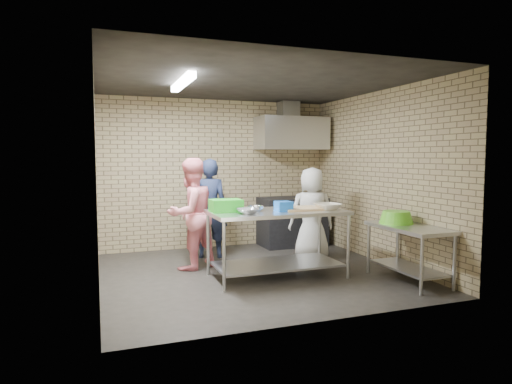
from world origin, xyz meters
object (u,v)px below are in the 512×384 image
Objects in this scene: green_basin at (396,217)px; woman_pink at (191,214)px; prep_table at (277,244)px; side_counter at (408,254)px; blue_tub at (284,206)px; green_crate at (226,206)px; man_navy at (209,208)px; woman_white at (312,214)px; stove at (292,221)px; bottle_green at (309,139)px; bottle_red at (290,138)px.

green_basin is 0.28× the size of woman_pink.
prep_table is 1.55× the size of side_counter.
prep_table is 0.54m from blue_tub.
green_crate is 1.38m from man_navy.
man_navy reaches higher than prep_table.
stove is at bearing -84.10° from woman_white.
bottle_green is at bearing 28.07° from stove.
green_basin is 0.31× the size of woman_white.
stove is at bearing -151.93° from bottle_green.
man_navy is (0.10, 1.36, -0.19)m from green_crate.
side_counter is 0.52m from green_basin.
green_basin is (1.50, -0.45, -0.16)m from blue_tub.
side_counter is at bearing -82.38° from bottle_red.
bottle_green reaches higher than side_counter.
side_counter is (1.57, -0.80, -0.09)m from prep_table.
bottle_red reaches higher than man_navy.
woman_pink is at bearing 138.19° from blue_tub.
bottle_green is 3.15m from woman_pink.
bottle_red is at bearing 63.95° from blue_tub.
green_crate is 0.25× the size of man_navy.
stove is 8.00× the size of bottle_green.
woman_pink reaches higher than woman_white.
bottle_red is at bearing 97.90° from green_basin.
green_crate is (-0.70, 0.12, 0.55)m from prep_table.
prep_table is 1.39m from woman_pink.
woman_white is at bearing -99.58° from bottle_red.
bottle_green is at bearing 42.38° from green_crate.
woman_white reaches higher than prep_table.
man_navy reaches higher than blue_tub.
prep_table is at bearing -125.62° from bottle_green.
green_basin is 2.98m from bottle_green.
man_navy reaches higher than green_basin.
green_basin is at bearing -80.24° from stove.
woman_pink reaches higher than man_navy.
bottle_red is at bearing 97.62° from side_counter.
stove is 6.67× the size of bottle_red.
side_counter is 2.79m from stove.
woman_white is (1.63, 0.67, -0.26)m from green_crate.
green_crate is 2.00× the size of blue_tub.
green_crate is 0.28× the size of woman_white.
man_navy is at bearing -9.46° from woman_white.
stove is 1.60m from bottle_red.
stove is at bearing 45.17° from green_crate.
prep_table is 12.39× the size of bottle_green.
green_crate is at bearing 85.18° from woman_pink.
blue_tub is at bearing 163.31° from green_basin.
bottle_green is at bearing 178.47° from woman_pink.
bottle_green is (2.27, 2.07, 1.00)m from green_crate.
woman_pink is at bearing 113.78° from green_crate.
prep_table is 10.32× the size of bottle_red.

